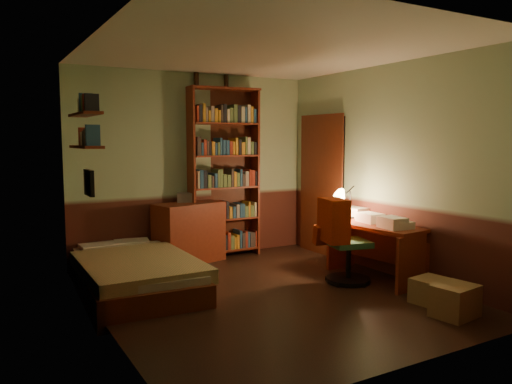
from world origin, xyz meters
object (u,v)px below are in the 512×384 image
bookshelf (224,173)px  cardboard_box_b (430,290)px  desk_lamp (350,193)px  cardboard_box_a (455,301)px  desk (373,251)px  mini_stereo (186,197)px  dresser (189,233)px  office_chair (349,239)px  bed (133,261)px

bookshelf → cardboard_box_b: bookshelf is taller
desk_lamp → cardboard_box_a: 2.08m
desk → mini_stereo: bearing=122.1°
mini_stereo → desk_lamp: (1.68, -1.48, 0.11)m
mini_stereo → cardboard_box_b: size_ratio=0.64×
desk_lamp → cardboard_box_b: bearing=-86.9°
bookshelf → desk_lamp: (1.10, -1.44, -0.21)m
mini_stereo → bookshelf: bookshelf is taller
dresser → desk_lamp: (1.68, -1.35, 0.58)m
bookshelf → office_chair: (0.68, -1.92, -0.68)m
dresser → desk_lamp: desk_lamp is taller
dresser → cardboard_box_b: (1.52, -2.83, -0.28)m
dresser → office_chair: bearing=-69.9°
mini_stereo → desk: 2.62m
bed → office_chair: (2.26, -1.04, 0.21)m
bookshelf → cardboard_box_a: size_ratio=5.88×
dresser → mini_stereo: 0.49m
desk_lamp → cardboard_box_b: 1.72m
bed → mini_stereo: mini_stereo is taller
dresser → cardboard_box_b: bearing=-76.1°
bed → desk_lamp: (2.68, -0.56, 0.68)m
desk → cardboard_box_b: (-0.11, -0.98, -0.21)m
mini_stereo → cardboard_box_b: (1.51, -2.96, -0.76)m
dresser → cardboard_box_a: bearing=-81.0°
bookshelf → cardboard_box_b: 3.25m
office_chair → cardboard_box_b: 1.10m
mini_stereo → desk: bearing=-29.5°
desk_lamp → office_chair: 0.80m
cardboard_box_b → bookshelf: bearing=107.9°
bed → mini_stereo: (1.01, 0.92, 0.57)m
mini_stereo → bookshelf: (0.57, -0.04, 0.32)m
dresser → desk: bearing=-63.0°
mini_stereo → desk: mini_stereo is taller
mini_stereo → bed: bearing=-116.5°
bed → desk: size_ratio=1.70×
mini_stereo → cardboard_box_a: size_ratio=0.57×
dresser → cardboard_box_b: dresser is taller
bookshelf → desk: bearing=-57.2°
desk_lamp → cardboard_box_b: desk_lamp is taller
cardboard_box_a → cardboard_box_b: cardboard_box_a is taller
bed → cardboard_box_b: (2.52, -2.04, -0.19)m
dresser → cardboard_box_b: size_ratio=2.55×
mini_stereo → cardboard_box_b: mini_stereo is taller
dresser → office_chair: size_ratio=0.89×
bed → bookshelf: (1.58, 0.88, 0.89)m
desk → bookshelf: bearing=111.3°
office_chair → mini_stereo: bearing=136.1°
mini_stereo → cardboard_box_a: mini_stereo is taller
bookshelf → mini_stereo: bearing=-179.8°
dresser → bookshelf: bookshelf is taller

